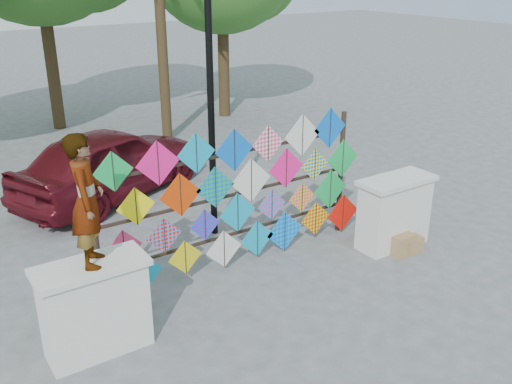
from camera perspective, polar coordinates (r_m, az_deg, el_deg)
ground at (r=9.16m, az=0.52°, el=-9.10°), size 80.00×80.00×0.00m
parapet_left at (r=7.69m, az=-15.79°, el=-11.05°), size 1.40×0.65×1.28m
parapet_right at (r=10.34m, az=13.65°, el=-1.92°), size 1.40×0.65×1.28m
kite_rack at (r=9.23m, az=-1.17°, el=-0.29°), size 4.96×0.24×2.43m
vendor_woman at (r=7.03m, az=-16.57°, el=-0.84°), size 0.61×0.72×1.67m
sedan at (r=12.60m, az=-14.33°, el=2.94°), size 4.83×3.45×1.53m
lamppost at (r=9.92m, az=-4.58°, el=10.05°), size 0.28×0.28×4.46m
cardboard_box_near at (r=10.28m, az=14.18°, el=-5.00°), size 0.41×0.36×0.36m
cardboard_box_far at (r=10.39m, az=15.18°, el=-5.03°), size 0.34×0.32×0.29m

